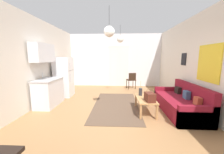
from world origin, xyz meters
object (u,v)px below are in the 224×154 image
Objects in this scene: handbag at (150,97)px; refrigerator at (64,77)px; bamboo_vase at (140,92)px; pendant_lamp_near at (109,32)px; couch at (181,103)px; accent_chair at (131,79)px; pendant_lamp_far at (120,39)px; coffee_table at (145,100)px.

handbag is 3.59m from refrigerator.
bamboo_vase is 3.21m from refrigerator.
pendant_lamp_near reaches higher than refrigerator.
pendant_lamp_near is (-0.94, -0.49, 1.72)m from bamboo_vase.
couch is 1.22× the size of refrigerator.
pendant_lamp_far is at bearing 48.54° from accent_chair.
refrigerator reaches higher than accent_chair.
pendant_lamp_near reaches higher than handbag.
coffee_table is 2.25× the size of bamboo_vase.
pendant_lamp_near is at bearing -40.95° from refrigerator.
coffee_table is 1.47× the size of pendant_lamp_far.
pendant_lamp_near and pendant_lamp_far have the same top height.
refrigerator is at bearing 156.97° from bamboo_vase.
refrigerator is at bearing 139.05° from pendant_lamp_near.
coffee_table is at bearing -26.20° from refrigerator.
coffee_table is 2.95m from accent_chair.
coffee_table is at bearing -66.93° from bamboo_vase.
couch is at bearing -42.62° from pendant_lamp_far.
handbag is at bearing -3.06° from pendant_lamp_near.
pendant_lamp_far is (2.32, 0.21, 1.53)m from refrigerator.
coffee_table is at bearing 99.56° from handbag.
pendant_lamp_near is at bearing 176.94° from handbag.
accent_chair is at bearing 90.22° from bamboo_vase.
bamboo_vase is 0.54× the size of accent_chair.
pendant_lamp_far is at bearing 113.13° from bamboo_vase.
handbag is at bearing -30.14° from refrigerator.
refrigerator is 3.29m from accent_chair.
handbag is 0.22× the size of refrigerator.
bamboo_vase is 2.70m from accent_chair.
handbag is 0.46× the size of pendant_lamp_near.
handbag is at bearing -74.06° from bamboo_vase.
couch is 2.86× the size of pendant_lamp_far.
refrigerator is at bearing 11.27° from accent_chair.
pendant_lamp_near reaches higher than bamboo_vase.
handbag is (0.16, -0.55, 0.00)m from bamboo_vase.
couch is 4.37× the size of bamboo_vase.
handbag is 2.03m from pendant_lamp_near.
coffee_table is 3.43m from refrigerator.
pendant_lamp_near is (2.01, -1.74, 1.45)m from refrigerator.
pendant_lamp_far is (-0.61, -1.23, 1.85)m from accent_chair.
pendant_lamp_near is at bearing -99.05° from pendant_lamp_far.
coffee_table is (-1.07, -0.06, 0.11)m from couch.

